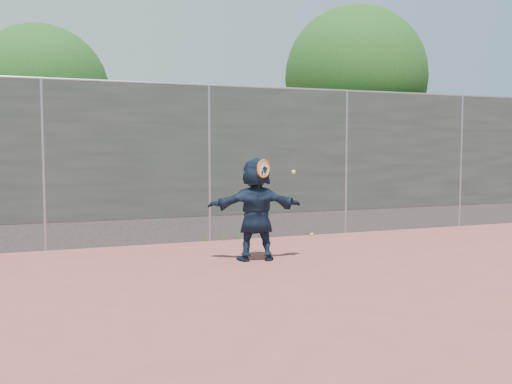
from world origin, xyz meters
name	(u,v)px	position (x,y,z in m)	size (l,w,h in m)	color
ground	(281,279)	(0.00, 0.00, 0.00)	(80.00, 80.00, 0.00)	#9E4C42
player	(256,209)	(0.17, 1.40, 0.83)	(1.53, 0.49, 1.65)	#132135
ball_ground	(312,234)	(2.13, 3.35, 0.03)	(0.07, 0.07, 0.07)	#CDEE34
fence	(209,160)	(0.00, 3.50, 1.58)	(20.00, 0.06, 3.03)	#38423D
swing_action	(266,170)	(0.26, 1.20, 1.46)	(0.64, 0.22, 0.51)	orange
tree_right	(361,82)	(4.68, 5.75, 3.49)	(3.78, 3.60, 5.39)	#382314
tree_left	(48,97)	(-2.85, 6.55, 2.94)	(3.15, 3.00, 4.53)	#382314
weed_clump	(226,234)	(0.29, 3.38, 0.13)	(0.68, 0.07, 0.30)	#387226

